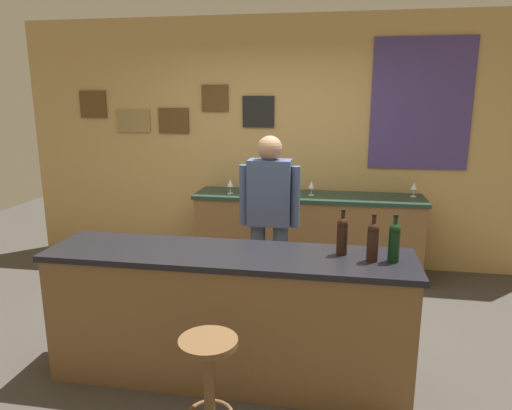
% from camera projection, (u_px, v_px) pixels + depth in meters
% --- Properties ---
extents(ground_plane, '(10.00, 10.00, 0.00)m').
position_uv_depth(ground_plane, '(241.00, 346.00, 3.71)').
color(ground_plane, '#423D38').
extents(back_wall, '(6.00, 0.09, 2.80)m').
position_uv_depth(back_wall, '(279.00, 143.00, 5.33)').
color(back_wall, tan).
rests_on(back_wall, ground_plane).
extents(bar_counter, '(2.47, 0.60, 0.92)m').
position_uv_depth(bar_counter, '(229.00, 315.00, 3.22)').
color(bar_counter, brown).
rests_on(bar_counter, ground_plane).
extents(side_counter, '(2.45, 0.56, 0.90)m').
position_uv_depth(side_counter, '(307.00, 235.00, 5.13)').
color(side_counter, brown).
rests_on(side_counter, ground_plane).
extents(bartender, '(0.52, 0.21, 1.62)m').
position_uv_depth(bartender, '(269.00, 216.00, 4.00)').
color(bartender, '#384766').
rests_on(bartender, ground_plane).
extents(bar_stool, '(0.32, 0.32, 0.68)m').
position_uv_depth(bar_stool, '(209.00, 376.00, 2.53)').
color(bar_stool, brown).
rests_on(bar_stool, ground_plane).
extents(wine_bottle_a, '(0.07, 0.07, 0.31)m').
position_uv_depth(wine_bottle_a, '(342.00, 234.00, 3.05)').
color(wine_bottle_a, black).
rests_on(wine_bottle_a, bar_counter).
extents(wine_bottle_b, '(0.07, 0.07, 0.31)m').
position_uv_depth(wine_bottle_b, '(373.00, 240.00, 2.92)').
color(wine_bottle_b, black).
rests_on(wine_bottle_b, bar_counter).
extents(wine_bottle_c, '(0.07, 0.07, 0.31)m').
position_uv_depth(wine_bottle_c, '(394.00, 241.00, 2.91)').
color(wine_bottle_c, black).
rests_on(wine_bottle_c, bar_counter).
extents(wine_glass_a, '(0.07, 0.07, 0.16)m').
position_uv_depth(wine_glass_a, '(230.00, 184.00, 5.06)').
color(wine_glass_a, silver).
rests_on(wine_glass_a, side_counter).
extents(wine_glass_b, '(0.07, 0.07, 0.16)m').
position_uv_depth(wine_glass_b, '(259.00, 185.00, 5.00)').
color(wine_glass_b, silver).
rests_on(wine_glass_b, side_counter).
extents(wine_glass_c, '(0.07, 0.07, 0.16)m').
position_uv_depth(wine_glass_c, '(312.00, 185.00, 4.98)').
color(wine_glass_c, silver).
rests_on(wine_glass_c, side_counter).
extents(wine_glass_d, '(0.07, 0.07, 0.16)m').
position_uv_depth(wine_glass_d, '(414.00, 186.00, 4.91)').
color(wine_glass_d, silver).
rests_on(wine_glass_d, side_counter).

